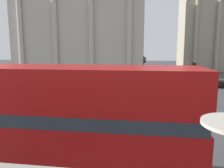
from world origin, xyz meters
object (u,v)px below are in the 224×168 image
object	(u,v)px
car_black	(209,82)
pedestrian_grey	(125,91)
traffic_light_mid	(193,77)
double_decker_bus	(58,115)
traffic_light_near	(78,90)
car_navy	(158,80)
plaza_building_left	(83,25)
traffic_light_far	(144,68)

from	to	relation	value
car_black	pedestrian_grey	size ratio (longest dim) A/B	2.52
traffic_light_mid	double_decker_bus	bearing A→B (deg)	-123.44
traffic_light_near	car_navy	bearing A→B (deg)	72.32
double_decker_bus	car_navy	world-z (taller)	double_decker_bus
plaza_building_left	traffic_light_near	size ratio (longest dim) A/B	7.00
traffic_light_mid	pedestrian_grey	world-z (taller)	traffic_light_mid
plaza_building_left	traffic_light_mid	bearing A→B (deg)	-57.89
traffic_light_far	car_navy	size ratio (longest dim) A/B	0.98
traffic_light_near	car_navy	distance (m)	19.45
traffic_light_mid	traffic_light_far	bearing A→B (deg)	119.32
plaza_building_left	car_black	xyz separation A→B (m)	(21.39, -16.41, -9.38)
car_black	pedestrian_grey	distance (m)	13.90
double_decker_bus	pedestrian_grey	world-z (taller)	double_decker_bus
double_decker_bus	traffic_light_far	bearing A→B (deg)	77.52
plaza_building_left	pedestrian_grey	bearing A→B (deg)	-66.62
double_decker_bus	traffic_light_near	world-z (taller)	double_decker_bus
double_decker_bus	car_navy	size ratio (longest dim) A/B	2.56
traffic_light_far	car_navy	bearing A→B (deg)	66.44
traffic_light_far	car_black	bearing A→B (deg)	21.73
plaza_building_left	pedestrian_grey	world-z (taller)	plaza_building_left
plaza_building_left	traffic_light_near	xyz separation A→B (m)	(8.99, -33.72, -7.62)
plaza_building_left	traffic_light_near	distance (m)	35.72
double_decker_bus	car_black	world-z (taller)	double_decker_bus
double_decker_bus	traffic_light_far	world-z (taller)	double_decker_bus
car_navy	pedestrian_grey	world-z (taller)	pedestrian_grey
traffic_light_near	car_navy	world-z (taller)	traffic_light_near
traffic_light_far	car_black	distance (m)	9.35
plaza_building_left	traffic_light_mid	world-z (taller)	plaza_building_left
traffic_light_far	car_black	xyz separation A→B (m)	(8.49, 3.38, -1.96)
plaza_building_left	traffic_light_mid	distance (m)	32.81
pedestrian_grey	plaza_building_left	bearing A→B (deg)	71.05
pedestrian_grey	traffic_light_far	bearing A→B (deg)	31.43
pedestrian_grey	car_black	bearing A→B (deg)	0.18
car_navy	pedestrian_grey	size ratio (longest dim) A/B	2.52
car_black	traffic_light_near	bearing A→B (deg)	-39.85
traffic_light_mid	car_black	bearing A→B (deg)	67.41
double_decker_bus	car_black	bearing A→B (deg)	59.36
traffic_light_mid	plaza_building_left	bearing A→B (deg)	122.11
traffic_light_far	double_decker_bus	bearing A→B (deg)	-100.28
car_navy	car_black	size ratio (longest dim) A/B	1.00
traffic_light_far	car_black	size ratio (longest dim) A/B	0.98
double_decker_bus	pedestrian_grey	bearing A→B (deg)	80.48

